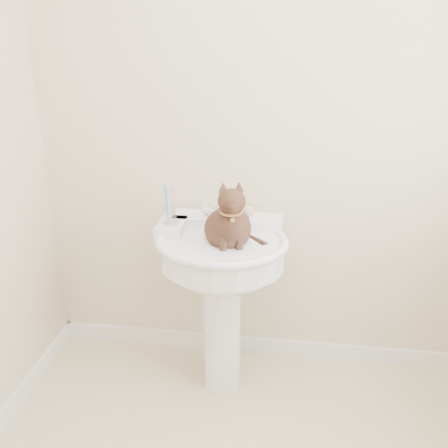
% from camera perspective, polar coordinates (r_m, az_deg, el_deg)
% --- Properties ---
extents(wall_back, '(2.20, 0.00, 2.50)m').
position_cam_1_polar(wall_back, '(2.34, 4.71, 11.12)').
color(wall_back, beige).
rests_on(wall_back, ground).
extents(baseboard_back, '(2.20, 0.02, 0.09)m').
position_cam_1_polar(baseboard_back, '(2.83, 3.91, -13.63)').
color(baseboard_back, white).
rests_on(baseboard_back, floor).
extents(pedestal_sink, '(0.61, 0.59, 0.84)m').
position_cam_1_polar(pedestal_sink, '(2.28, -0.27, -5.03)').
color(pedestal_sink, white).
rests_on(pedestal_sink, floor).
extents(faucet, '(0.28, 0.12, 0.14)m').
position_cam_1_polar(faucet, '(2.32, 0.31, 1.50)').
color(faucet, silver).
rests_on(faucet, pedestal_sink).
extents(soap_bar, '(0.10, 0.07, 0.03)m').
position_cam_1_polar(soap_bar, '(2.40, 2.32, 1.55)').
color(soap_bar, gold).
rests_on(soap_bar, pedestal_sink).
extents(toothbrush_cup, '(0.07, 0.07, 0.18)m').
position_cam_1_polar(toothbrush_cup, '(2.28, -6.23, 1.14)').
color(toothbrush_cup, silver).
rests_on(toothbrush_cup, pedestal_sink).
extents(cat, '(0.23, 0.29, 0.42)m').
position_cam_1_polar(cat, '(2.15, 0.52, -0.07)').
color(cat, '#4E2A1E').
rests_on(cat, pedestal_sink).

